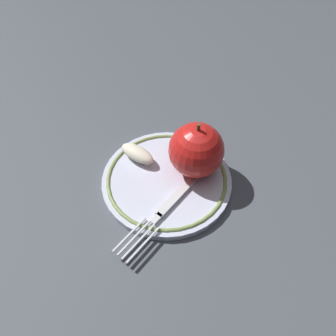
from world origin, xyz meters
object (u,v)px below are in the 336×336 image
(fork, at_px, (167,207))
(apple_slice_front, at_px, (137,154))
(plate, at_px, (168,179))
(apple_red_whole, at_px, (196,150))

(fork, bearing_deg, apple_slice_front, -114.47)
(plate, bearing_deg, apple_slice_front, -161.77)
(apple_red_whole, height_order, fork, apple_red_whole)
(apple_slice_front, relative_size, fork, 0.34)
(plate, distance_m, apple_slice_front, 0.06)
(plate, distance_m, apple_red_whole, 0.06)
(apple_red_whole, xyz_separation_m, apple_slice_front, (-0.07, -0.06, -0.03))
(apple_red_whole, bearing_deg, apple_slice_front, -137.06)
(apple_slice_front, xyz_separation_m, fork, (0.10, -0.01, -0.01))
(plate, relative_size, apple_red_whole, 2.14)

